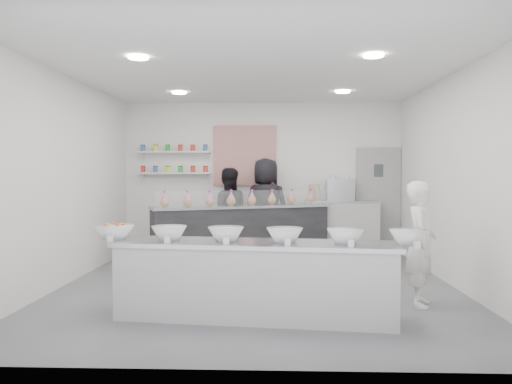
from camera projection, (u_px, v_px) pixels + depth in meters
floor at (257, 286)px, 7.03m from camera, size 6.00×6.00×0.00m
ceiling at (258, 72)px, 6.92m from camera, size 6.00×6.00×0.00m
back_wall at (262, 178)px, 9.97m from camera, size 5.50×0.00×5.50m
left_wall at (64, 180)px, 7.07m from camera, size 0.00×6.00×6.00m
right_wall at (456, 180)px, 6.88m from camera, size 0.00×6.00×6.00m
back_door at (378, 201)px, 9.88m from camera, size 0.88×0.04×2.10m
pattern_panel at (245, 156)px, 9.94m from camera, size 1.25×0.03×1.20m
jar_shelf_lower at (174, 173)px, 9.93m from camera, size 1.45×0.22×0.04m
jar_shelf_upper at (174, 152)px, 9.91m from camera, size 1.45×0.22×0.04m
preserve_jars at (174, 159)px, 9.90m from camera, size 1.45×0.10×0.56m
downlight_0 at (138, 58)px, 5.97m from camera, size 0.24×0.24×0.02m
downlight_1 at (373, 56)px, 5.87m from camera, size 0.24×0.24×0.02m
downlight_2 at (179, 93)px, 8.57m from camera, size 0.24×0.24×0.02m
downlight_3 at (343, 92)px, 8.47m from camera, size 0.24×0.24×0.02m
prep_counter at (255, 280)px, 5.47m from camera, size 3.16×1.04×0.85m
back_bar at (242, 233)px, 9.08m from camera, size 3.26×1.82×1.02m
sneeze_guard at (247, 198)px, 8.79m from camera, size 2.99×1.27×0.28m
espresso_ledge at (341, 228)px, 9.73m from camera, size 1.44×0.46×1.07m
espresso_machine at (340, 190)px, 9.71m from camera, size 0.52×0.36×0.40m
cup_stacks at (314, 192)px, 9.73m from camera, size 0.24×0.24×0.33m
prep_bowls at (255, 235)px, 5.45m from camera, size 3.68×0.90×0.16m
label_cards at (259, 245)px, 4.93m from camera, size 3.31×0.04×0.07m
cookie_bags at (242, 197)px, 9.06m from camera, size 2.79×1.30×0.28m
woman_prep at (421, 244)px, 5.98m from camera, size 0.50×0.63×1.50m
staff_left at (228, 212)px, 9.62m from camera, size 0.87×0.71×1.70m
staff_right at (266, 207)px, 9.59m from camera, size 1.07×0.87×1.89m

